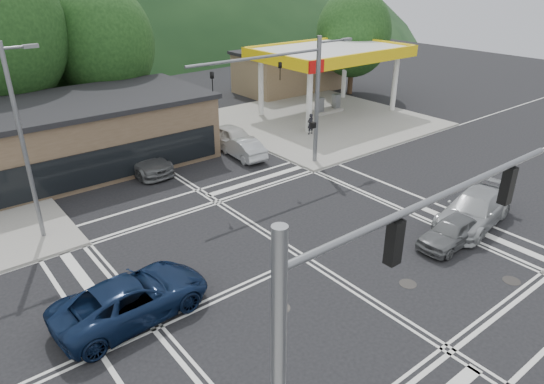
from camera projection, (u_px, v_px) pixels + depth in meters
ground at (305, 258)px, 21.32m from camera, size 120.00×120.00×0.00m
sidewalk_ne at (319, 120)px, 40.40m from camera, size 16.00×16.00×0.15m
gas_station_canopy at (330, 55)px, 40.13m from camera, size 12.32×8.34×5.75m
convenience_store at (288, 72)px, 49.55m from camera, size 10.00×6.00×3.80m
commercial_row at (7, 150)px, 28.06m from camera, size 24.00×8.00×4.00m
tree_n_c at (103, 43)px, 36.21m from camera, size 7.60×7.60×10.87m
tree_n_e at (44, 32)px, 37.09m from camera, size 8.40×8.40×11.98m
tree_ne at (354, 34)px, 46.59m from camera, size 7.20×7.20×9.99m
streetlight_nw at (23, 136)px, 20.84m from camera, size 2.50×0.25×9.00m
signal_mast_ne at (302, 88)px, 28.92m from camera, size 11.65×0.30×8.00m
signal_mast_sw at (348, 324)px, 9.74m from camera, size 9.14×0.28×8.00m
car_blue_west at (132, 298)px, 17.49m from camera, size 5.85×2.99×1.58m
car_grey_center at (452, 231)px, 22.16m from camera, size 3.92×1.66×1.32m
car_silver_east at (474, 210)px, 23.83m from camera, size 5.88×3.15×1.62m
car_queue_a at (242, 147)px, 32.40m from camera, size 1.75×4.28×1.38m
car_queue_b at (226, 135)px, 34.42m from camera, size 2.35×4.91×1.62m
car_northbound at (141, 159)px, 30.25m from camera, size 2.53×5.53×1.57m
pedestrian at (310, 124)px, 36.42m from camera, size 0.59×0.40×1.58m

